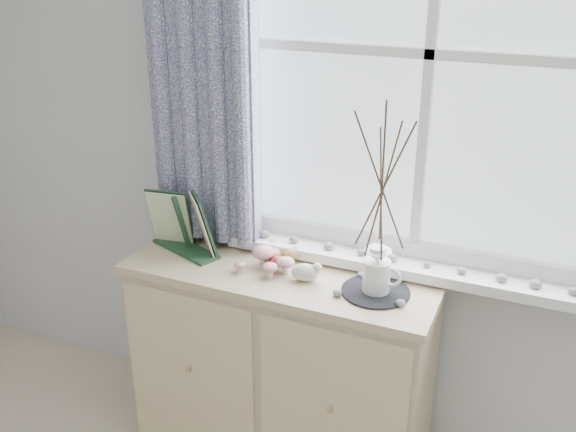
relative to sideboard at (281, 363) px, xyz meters
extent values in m
cube|color=silver|center=(0.15, 0.25, 0.87)|extent=(4.00, 0.04, 2.60)
cube|color=white|center=(0.45, 0.25, 1.22)|extent=(1.30, 0.01, 1.40)
cube|color=white|center=(0.45, 0.17, 0.45)|extent=(1.45, 0.16, 0.04)
cube|color=#0A0A37|center=(-0.37, 0.12, 1.25)|extent=(0.44, 0.06, 1.61)
cube|color=tan|center=(0.00, 0.01, -0.02)|extent=(1.17, 0.43, 0.81)
cube|color=tan|center=(0.00, 0.01, 0.41)|extent=(1.20, 0.45, 0.03)
cube|color=beige|center=(-0.29, -0.22, -0.02)|extent=(0.55, 0.01, 0.75)
cube|color=beige|center=(0.29, -0.22, -0.02)|extent=(0.55, 0.01, 0.75)
cylinder|color=beige|center=(-0.07, 0.01, 0.45)|extent=(0.03, 0.03, 0.06)
ellipsoid|color=#970D04|center=(-0.07, 0.01, 0.48)|extent=(0.09, 0.09, 0.05)
cylinder|color=beige|center=(-0.01, -0.06, 0.44)|extent=(0.03, 0.03, 0.04)
ellipsoid|color=#970D04|center=(-0.01, -0.06, 0.46)|extent=(0.06, 0.06, 0.03)
cylinder|color=beige|center=(-0.13, -0.07, 0.44)|extent=(0.02, 0.02, 0.03)
ellipsoid|color=#970D04|center=(-0.13, -0.07, 0.45)|extent=(0.05, 0.05, 0.03)
cylinder|color=beige|center=(0.03, -0.01, 0.45)|extent=(0.03, 0.03, 0.04)
ellipsoid|color=#970D04|center=(0.03, -0.01, 0.47)|extent=(0.07, 0.07, 0.04)
ellipsoid|color=tan|center=(-0.06, 0.07, 0.45)|extent=(0.06, 0.05, 0.07)
ellipsoid|color=tan|center=(-0.10, 0.14, 0.45)|extent=(0.06, 0.05, 0.07)
ellipsoid|color=maroon|center=(-0.02, 0.01, 0.45)|extent=(0.06, 0.05, 0.07)
ellipsoid|color=tan|center=(0.01, 0.10, 0.45)|extent=(0.06, 0.05, 0.07)
cylinder|color=black|center=(0.38, -0.02, 0.43)|extent=(0.24, 0.24, 0.01)
cylinder|color=white|center=(0.38, -0.02, 0.49)|extent=(0.10, 0.10, 0.12)
cone|color=white|center=(0.38, -0.02, 0.57)|extent=(0.10, 0.10, 0.04)
cylinder|color=white|center=(0.38, -0.02, 0.59)|extent=(0.06, 0.06, 0.03)
torus|color=white|center=(0.43, -0.02, 0.50)|extent=(0.07, 0.02, 0.07)
ellipsoid|color=#969799|center=(0.26, -0.09, 0.44)|extent=(0.03, 0.03, 0.02)
ellipsoid|color=#969799|center=(0.30, 0.07, 0.44)|extent=(0.03, 0.03, 0.02)
ellipsoid|color=#969799|center=(0.48, -0.07, 0.44)|extent=(0.03, 0.03, 0.02)
camera|label=1|loc=(0.88, -1.96, 1.57)|focal=40.00mm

